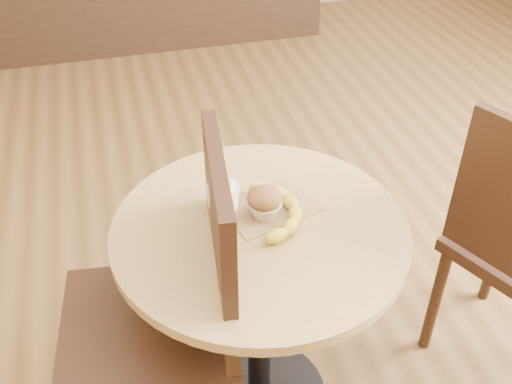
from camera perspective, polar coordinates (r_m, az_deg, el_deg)
cafe_table at (r=1.66m, az=0.36°, el=-8.34°), size 0.77×0.77×0.75m
chair_left at (r=1.59m, az=-7.86°, el=-11.12°), size 0.50×0.50×1.02m
kraft_bag at (r=1.59m, az=1.24°, el=-1.34°), size 0.28×0.24×0.00m
coffee_cup at (r=1.49m, az=-3.12°, el=-1.58°), size 0.08×0.09×0.14m
muffin at (r=1.53m, az=0.83°, el=-0.98°), size 0.09×0.09×0.08m
banana at (r=1.55m, az=2.23°, el=-1.65°), size 0.19×0.28×0.04m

